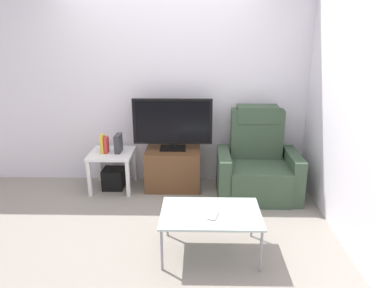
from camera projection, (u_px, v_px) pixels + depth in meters
The scene contains 13 objects.
ground_plane at pixel (157, 218), 3.94m from camera, with size 6.40×6.40×0.00m, color gray.
wall_back at pixel (164, 84), 4.62m from camera, with size 6.40×0.06×2.60m, color silver.
wall_side at pixel (345, 102), 3.51m from camera, with size 0.06×4.48×2.60m, color silver.
tv_stand at pixel (173, 168), 4.65m from camera, with size 0.69×0.48×0.51m.
television at pixel (173, 123), 4.48m from camera, with size 0.99×0.20×0.65m.
recliner_armchair at pixel (257, 166), 4.42m from camera, with size 0.98×0.78×1.08m.
side_table at pixel (112, 158), 4.57m from camera, with size 0.54×0.54×0.49m.
subwoofer_box at pixel (114, 178), 4.66m from camera, with size 0.26×0.26×0.26m, color black.
book_leftmost at pixel (103, 144), 4.50m from camera, with size 0.04×0.12×0.23m, color gold.
book_middle at pixel (106, 145), 4.50m from camera, with size 0.04×0.11×0.20m, color red.
game_console at pixel (118, 143), 4.52m from camera, with size 0.07×0.20×0.23m, color #333338.
coffee_table at pixel (211, 215), 3.24m from camera, with size 0.90×0.60×0.41m.
cell_phone at pixel (213, 216), 3.16m from camera, with size 0.07×0.15×0.01m, color #B7B7BC.
Camera 1 is at (0.46, -3.49, 1.99)m, focal length 33.62 mm.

